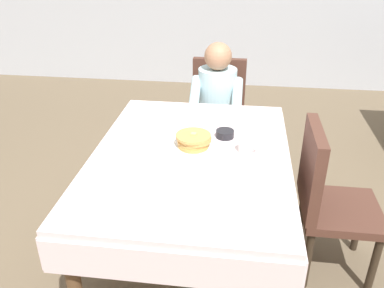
{
  "coord_description": "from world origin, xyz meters",
  "views": [
    {
      "loc": [
        0.26,
        -1.98,
        1.84
      ],
      "look_at": [
        0.0,
        0.02,
        0.79
      ],
      "focal_mm": 37.94,
      "sensor_mm": 36.0,
      "label": 1
    }
  ],
  "objects_px": {
    "syrup_pitcher": "(162,134)",
    "fork_left_of_plate": "(161,148)",
    "breakfast_stack": "(194,140)",
    "bowl_butter": "(225,134)",
    "dining_table_main": "(191,167)",
    "diner_person": "(217,100)",
    "knife_right_of_plate": "(227,152)",
    "chair_right_side": "(326,194)",
    "spoon_near_edge": "(179,174)",
    "cup_coffee": "(246,146)",
    "plate_breakfast": "(194,147)",
    "chair_diner": "(218,109)"
  },
  "relations": [
    {
      "from": "cup_coffee",
      "to": "fork_left_of_plate",
      "type": "relative_size",
      "value": 0.63
    },
    {
      "from": "dining_table_main",
      "to": "cup_coffee",
      "type": "relative_size",
      "value": 13.49
    },
    {
      "from": "spoon_near_edge",
      "to": "cup_coffee",
      "type": "bearing_deg",
      "value": 36.92
    },
    {
      "from": "syrup_pitcher",
      "to": "spoon_near_edge",
      "type": "height_order",
      "value": "syrup_pitcher"
    },
    {
      "from": "breakfast_stack",
      "to": "plate_breakfast",
      "type": "bearing_deg",
      "value": -97.13
    },
    {
      "from": "diner_person",
      "to": "bowl_butter",
      "type": "bearing_deg",
      "value": 97.73
    },
    {
      "from": "breakfast_stack",
      "to": "knife_right_of_plate",
      "type": "height_order",
      "value": "breakfast_stack"
    },
    {
      "from": "diner_person",
      "to": "chair_right_side",
      "type": "xyz_separation_m",
      "value": [
        0.7,
        -1.01,
        -0.14
      ]
    },
    {
      "from": "plate_breakfast",
      "to": "bowl_butter",
      "type": "height_order",
      "value": "bowl_butter"
    },
    {
      "from": "diner_person",
      "to": "knife_right_of_plate",
      "type": "distance_m",
      "value": 0.99
    },
    {
      "from": "syrup_pitcher",
      "to": "fork_left_of_plate",
      "type": "xyz_separation_m",
      "value": [
        0.01,
        -0.11,
        -0.04
      ]
    },
    {
      "from": "diner_person",
      "to": "syrup_pitcher",
      "type": "distance_m",
      "value": 0.91
    },
    {
      "from": "fork_left_of_plate",
      "to": "chair_diner",
      "type": "bearing_deg",
      "value": -8.31
    },
    {
      "from": "chair_right_side",
      "to": "breakfast_stack",
      "type": "distance_m",
      "value": 0.81
    },
    {
      "from": "dining_table_main",
      "to": "bowl_butter",
      "type": "bearing_deg",
      "value": 51.93
    },
    {
      "from": "dining_table_main",
      "to": "syrup_pitcher",
      "type": "distance_m",
      "value": 0.27
    },
    {
      "from": "bowl_butter",
      "to": "chair_right_side",
      "type": "bearing_deg",
      "value": -20.96
    },
    {
      "from": "diner_person",
      "to": "chair_diner",
      "type": "bearing_deg",
      "value": -90.0
    },
    {
      "from": "syrup_pitcher",
      "to": "breakfast_stack",
      "type": "bearing_deg",
      "value": -23.31
    },
    {
      "from": "chair_diner",
      "to": "breakfast_stack",
      "type": "height_order",
      "value": "chair_diner"
    },
    {
      "from": "chair_diner",
      "to": "fork_left_of_plate",
      "type": "relative_size",
      "value": 5.17
    },
    {
      "from": "breakfast_stack",
      "to": "spoon_near_edge",
      "type": "distance_m",
      "value": 0.3
    },
    {
      "from": "plate_breakfast",
      "to": "knife_right_of_plate",
      "type": "xyz_separation_m",
      "value": [
        0.19,
        -0.02,
        -0.01
      ]
    },
    {
      "from": "breakfast_stack",
      "to": "knife_right_of_plate",
      "type": "relative_size",
      "value": 1.02
    },
    {
      "from": "plate_breakfast",
      "to": "bowl_butter",
      "type": "xyz_separation_m",
      "value": [
        0.17,
        0.17,
        0.01
      ]
    },
    {
      "from": "chair_diner",
      "to": "diner_person",
      "type": "bearing_deg",
      "value": 90.0
    },
    {
      "from": "chair_diner",
      "to": "diner_person",
      "type": "distance_m",
      "value": 0.21
    },
    {
      "from": "syrup_pitcher",
      "to": "spoon_near_edge",
      "type": "xyz_separation_m",
      "value": [
        0.16,
        -0.38,
        -0.04
      ]
    },
    {
      "from": "dining_table_main",
      "to": "chair_right_side",
      "type": "height_order",
      "value": "chair_right_side"
    },
    {
      "from": "breakfast_stack",
      "to": "bowl_butter",
      "type": "xyz_separation_m",
      "value": [
        0.17,
        0.17,
        -0.03
      ]
    },
    {
      "from": "dining_table_main",
      "to": "fork_left_of_plate",
      "type": "bearing_deg",
      "value": 168.6
    },
    {
      "from": "breakfast_stack",
      "to": "spoon_near_edge",
      "type": "xyz_separation_m",
      "value": [
        -0.04,
        -0.29,
        -0.05
      ]
    },
    {
      "from": "syrup_pitcher",
      "to": "fork_left_of_plate",
      "type": "bearing_deg",
      "value": -84.74
    },
    {
      "from": "diner_person",
      "to": "chair_right_side",
      "type": "relative_size",
      "value": 1.2
    },
    {
      "from": "plate_breakfast",
      "to": "fork_left_of_plate",
      "type": "xyz_separation_m",
      "value": [
        -0.19,
        -0.02,
        -0.01
      ]
    },
    {
      "from": "plate_breakfast",
      "to": "syrup_pitcher",
      "type": "xyz_separation_m",
      "value": [
        -0.2,
        0.09,
        0.03
      ]
    },
    {
      "from": "chair_right_side",
      "to": "bowl_butter",
      "type": "bearing_deg",
      "value": -110.96
    },
    {
      "from": "fork_left_of_plate",
      "to": "knife_right_of_plate",
      "type": "xyz_separation_m",
      "value": [
        0.38,
        -0.0,
        0.0
      ]
    },
    {
      "from": "chair_diner",
      "to": "bowl_butter",
      "type": "distance_m",
      "value": 0.98
    },
    {
      "from": "plate_breakfast",
      "to": "chair_right_side",
      "type": "bearing_deg",
      "value": -4.25
    },
    {
      "from": "bowl_butter",
      "to": "knife_right_of_plate",
      "type": "height_order",
      "value": "bowl_butter"
    },
    {
      "from": "dining_table_main",
      "to": "spoon_near_edge",
      "type": "xyz_separation_m",
      "value": [
        -0.03,
        -0.23,
        0.09
      ]
    },
    {
      "from": "chair_diner",
      "to": "knife_right_of_plate",
      "type": "bearing_deg",
      "value": 96.44
    },
    {
      "from": "plate_breakfast",
      "to": "bowl_butter",
      "type": "relative_size",
      "value": 2.55
    },
    {
      "from": "dining_table_main",
      "to": "diner_person",
      "type": "relative_size",
      "value": 1.36
    },
    {
      "from": "knife_right_of_plate",
      "to": "cup_coffee",
      "type": "bearing_deg",
      "value": -78.38
    },
    {
      "from": "plate_breakfast",
      "to": "breakfast_stack",
      "type": "bearing_deg",
      "value": 82.87
    },
    {
      "from": "diner_person",
      "to": "chair_right_side",
      "type": "bearing_deg",
      "value": 124.6
    },
    {
      "from": "chair_diner",
      "to": "plate_breakfast",
      "type": "distance_m",
      "value": 1.14
    },
    {
      "from": "fork_left_of_plate",
      "to": "breakfast_stack",
      "type": "bearing_deg",
      "value": -78.72
    }
  ]
}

